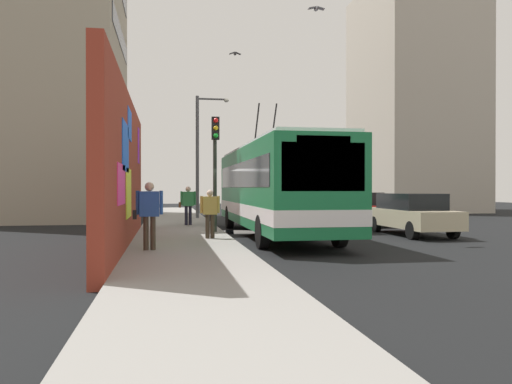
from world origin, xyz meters
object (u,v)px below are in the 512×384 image
at_px(parked_car_champagne, 411,213).
at_px(parked_car_red, 358,208).
at_px(pedestrian_near_wall, 149,210).
at_px(pedestrian_at_curb, 210,210).
at_px(street_lamp, 201,148).
at_px(city_bus, 274,186).
at_px(pedestrian_midblock, 188,202).
at_px(traffic_light, 215,155).
at_px(parked_car_silver, 321,204).

height_order(parked_car_champagne, parked_car_red, same).
relative_size(pedestrian_near_wall, pedestrian_at_curb, 1.14).
xyz_separation_m(parked_car_champagne, street_lamp, (10.13, 7.25, 3.15)).
bearing_deg(city_bus, pedestrian_midblock, 35.27).
distance_m(parked_car_champagne, pedestrian_at_curb, 7.89).
bearing_deg(parked_car_champagne, traffic_light, 82.71).
bearing_deg(pedestrian_near_wall, pedestrian_midblock, -8.77).
bearing_deg(parked_car_red, pedestrian_near_wall, 135.50).
xyz_separation_m(parked_car_champagne, pedestrian_near_wall, (-4.33, 9.60, 0.38)).
bearing_deg(parked_car_silver, pedestrian_at_curb, 149.13).
relative_size(city_bus, pedestrian_at_curb, 7.79).
xyz_separation_m(pedestrian_near_wall, pedestrian_midblock, (9.10, -1.40, -0.06)).
bearing_deg(pedestrian_at_curb, parked_car_silver, -30.87).
height_order(city_bus, street_lamp, street_lamp).
height_order(parked_car_champagne, parked_car_silver, same).
xyz_separation_m(parked_car_red, pedestrian_midblock, (-0.66, 8.19, 0.32)).
height_order(parked_car_red, traffic_light, traffic_light).
bearing_deg(street_lamp, city_bus, -167.94).
relative_size(parked_car_silver, street_lamp, 0.69).
bearing_deg(pedestrian_near_wall, pedestrian_at_curb, -32.86).
xyz_separation_m(pedestrian_near_wall, traffic_light, (5.27, -2.25, 1.82)).
height_order(parked_car_champagne, street_lamp, street_lamp).
relative_size(traffic_light, street_lamp, 0.64).
xyz_separation_m(parked_car_silver, pedestrian_at_curb, (-12.96, 7.75, 0.23)).
bearing_deg(traffic_light, pedestrian_midblock, 12.38).
height_order(city_bus, pedestrian_midblock, city_bus).
height_order(pedestrian_near_wall, street_lamp, street_lamp).
bearing_deg(city_bus, pedestrian_near_wall, 137.94).
bearing_deg(parked_car_silver, parked_car_red, 180.00).
height_order(pedestrian_near_wall, traffic_light, traffic_light).
height_order(city_bus, parked_car_silver, city_bus).
bearing_deg(pedestrian_midblock, parked_car_red, -85.37).
bearing_deg(traffic_light, parked_car_champagne, -97.29).
height_order(city_bus, traffic_light, city_bus).
xyz_separation_m(pedestrian_midblock, traffic_light, (-3.84, -0.84, 1.88)).
distance_m(pedestrian_midblock, traffic_light, 4.36).
bearing_deg(traffic_light, parked_car_silver, -34.84).
bearing_deg(parked_car_champagne, city_bus, 83.99).
xyz_separation_m(parked_car_red, traffic_light, (-4.50, 7.35, 2.20)).
distance_m(parked_car_red, pedestrian_at_curb, 10.38).
bearing_deg(parked_car_champagne, pedestrian_midblock, 59.75).
bearing_deg(pedestrian_at_curb, pedestrian_near_wall, 147.14).
height_order(parked_car_red, pedestrian_midblock, pedestrian_midblock).
height_order(traffic_light, street_lamp, street_lamp).
bearing_deg(parked_car_silver, pedestrian_near_wall, 148.76).
distance_m(city_bus, pedestrian_midblock, 5.23).
bearing_deg(street_lamp, pedestrian_at_curb, 177.52).
relative_size(parked_car_red, street_lamp, 0.65).
distance_m(pedestrian_at_curb, street_lamp, 11.97).
bearing_deg(pedestrian_near_wall, parked_car_silver, -31.24).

